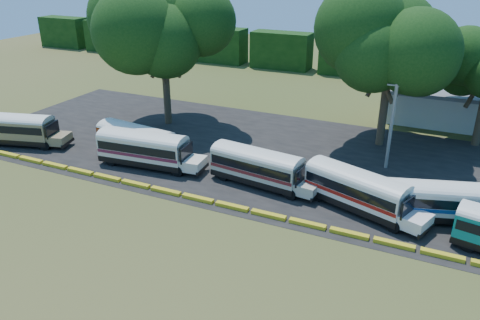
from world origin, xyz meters
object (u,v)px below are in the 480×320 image
at_px(bus_beige, 16,127).
at_px(bus_white_red, 359,188).
at_px(bus_cream_west, 145,147).
at_px(tree_west, 162,21).
at_px(bus_red, 138,140).

relative_size(bus_beige, bus_white_red, 1.02).
bearing_deg(bus_beige, bus_white_red, -13.13).
bearing_deg(bus_cream_west, bus_white_red, -4.94).
height_order(bus_beige, tree_west, tree_west).
bearing_deg(tree_west, bus_cream_west, -66.67).
distance_m(bus_beige, bus_white_red, 34.25).
bearing_deg(bus_white_red, bus_cream_west, -159.86).
distance_m(bus_cream_west, tree_west, 15.28).
xyz_separation_m(bus_red, bus_cream_west, (1.80, -1.32, 0.04)).
relative_size(bus_cream_west, tree_west, 0.66).
relative_size(bus_red, bus_white_red, 1.00).
height_order(bus_cream_west, tree_west, tree_west).
distance_m(bus_red, bus_white_red, 21.08).
distance_m(bus_beige, bus_cream_west, 15.03).
height_order(bus_red, bus_cream_west, bus_cream_west).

